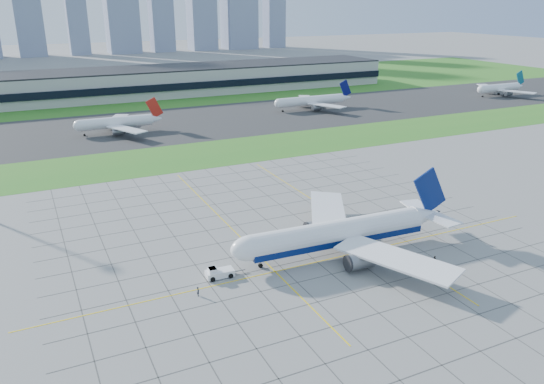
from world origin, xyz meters
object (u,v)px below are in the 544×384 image
(airliner, at_px, (339,233))
(pushback_tug, at_px, (218,273))
(distant_jet_1, at_px, (118,122))
(distant_jet_2, at_px, (312,101))
(crew_far, at_px, (435,260))
(crew_near, at_px, (198,291))
(distant_jet_3, at_px, (500,88))

(airliner, bearing_deg, pushback_tug, -178.96)
(airliner, xyz_separation_m, pushback_tug, (-28.05, 0.79, -3.61))
(distant_jet_1, xyz_separation_m, distant_jet_2, (100.72, 10.35, 0.00))
(airliner, relative_size, crew_far, 31.15)
(crew_far, height_order, distant_jet_2, distant_jet_2)
(distant_jet_2, bearing_deg, airliner, -117.63)
(crew_near, xyz_separation_m, distant_jet_2, (111.79, 152.96, 3.54))
(distant_jet_1, relative_size, distant_jet_3, 1.00)
(crew_near, height_order, distant_jet_2, distant_jet_2)
(distant_jet_3, bearing_deg, airliner, -145.45)
(crew_near, bearing_deg, crew_far, -89.69)
(distant_jet_1, relative_size, distant_jet_2, 0.99)
(distant_jet_3, bearing_deg, pushback_tug, -149.02)
(crew_far, distance_m, distant_jet_1, 156.60)
(crew_far, bearing_deg, distant_jet_3, 87.20)
(pushback_tug, distance_m, distant_jet_3, 266.19)
(crew_near, height_order, distant_jet_3, distant_jet_3)
(distant_jet_1, bearing_deg, pushback_tug, -92.13)
(distant_jet_1, bearing_deg, airliner, -80.59)
(distant_jet_1, bearing_deg, distant_jet_3, -0.12)
(distant_jet_3, bearing_deg, distant_jet_2, 174.94)
(distant_jet_2, xyz_separation_m, distant_jet_3, (122.36, -10.83, -0.00))
(airliner, height_order, crew_near, airliner)
(airliner, bearing_deg, distant_jet_2, 65.02)
(pushback_tug, height_order, crew_far, pushback_tug)
(pushback_tug, bearing_deg, airliner, 1.04)
(crew_far, xyz_separation_m, distant_jet_3, (184.63, 151.29, 3.61))
(crew_far, distance_m, distant_jet_2, 173.70)
(crew_near, relative_size, distant_jet_1, 0.04)
(airliner, bearing_deg, crew_far, -38.36)
(distant_jet_2, bearing_deg, distant_jet_3, -5.06)
(pushback_tug, distance_m, distant_jet_1, 137.62)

